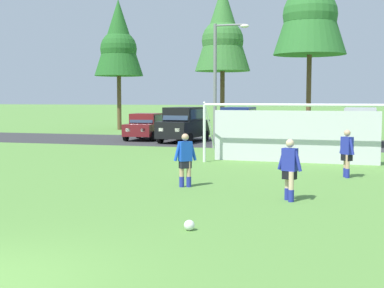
# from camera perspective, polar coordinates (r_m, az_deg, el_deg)

# --- Properties ---
(ground_plane) EXTENTS (400.00, 400.00, 0.00)m
(ground_plane) POSITION_cam_1_polar(r_m,az_deg,el_deg) (22.39, 2.80, -2.16)
(ground_plane) COLOR #598C3D
(parking_lot_strip) EXTENTS (52.00, 8.40, 0.01)m
(parking_lot_strip) POSITION_cam_1_polar(r_m,az_deg,el_deg) (33.51, 7.45, 0.12)
(parking_lot_strip) COLOR #333335
(parking_lot_strip) RESTS_ON ground
(soccer_ball) EXTENTS (0.22, 0.22, 0.22)m
(soccer_ball) POSITION_cam_1_polar(r_m,az_deg,el_deg) (11.30, -0.28, -8.48)
(soccer_ball) COLOR white
(soccer_ball) RESTS_ON ground
(soccer_goal) EXTENTS (7.48, 2.17, 2.57)m
(soccer_goal) POSITION_cam_1_polar(r_m,az_deg,el_deg) (23.16, 10.57, 1.20)
(soccer_goal) COLOR white
(soccer_goal) RESTS_ON ground
(player_striker_near) EXTENTS (0.70, 0.40, 1.64)m
(player_striker_near) POSITION_cam_1_polar(r_m,az_deg,el_deg) (14.60, 10.16, -2.69)
(player_striker_near) COLOR beige
(player_striker_near) RESTS_ON ground
(player_midfield_center) EXTENTS (0.65, 0.51, 1.64)m
(player_midfield_center) POSITION_cam_1_polar(r_m,az_deg,el_deg) (16.63, -0.71, -1.71)
(player_midfield_center) COLOR tan
(player_midfield_center) RESTS_ON ground
(player_defender_far) EXTENTS (0.54, 0.62, 1.64)m
(player_defender_far) POSITION_cam_1_polar(r_m,az_deg,el_deg) (19.36, 15.88, -0.98)
(player_defender_far) COLOR tan
(player_defender_far) RESTS_ON ground
(parked_car_slot_far_left) EXTENTS (2.27, 4.32, 1.72)m
(parked_car_slot_far_left) POSITION_cam_1_polar(r_m,az_deg,el_deg) (36.01, -4.87, 1.85)
(parked_car_slot_far_left) COLOR maroon
(parked_car_slot_far_left) RESTS_ON ground
(parked_car_slot_left) EXTENTS (2.40, 4.73, 2.16)m
(parked_car_slot_left) POSITION_cam_1_polar(r_m,az_deg,el_deg) (34.07, -0.85, 2.10)
(parked_car_slot_left) COLOR black
(parked_car_slot_left) RESTS_ON ground
(parked_car_slot_center_left) EXTENTS (2.21, 4.64, 2.16)m
(parked_car_slot_center_left) POSITION_cam_1_polar(r_m,az_deg,el_deg) (34.41, 4.87, 2.11)
(parked_car_slot_center_left) COLOR navy
(parked_car_slot_center_left) RESTS_ON ground
(parked_car_slot_center) EXTENTS (2.20, 4.29, 1.72)m
(parked_car_slot_center) POSITION_cam_1_polar(r_m,az_deg,el_deg) (32.84, 10.91, 1.50)
(parked_car_slot_center) COLOR red
(parked_car_slot_center) RESTS_ON ground
(parked_car_slot_center_right) EXTENTS (2.23, 4.65, 2.16)m
(parked_car_slot_center_right) POSITION_cam_1_polar(r_m,az_deg,el_deg) (33.35, 17.17, 1.83)
(parked_car_slot_center_right) COLOR #B2B2BC
(parked_car_slot_center_right) RESTS_ON ground
(tree_left_edge) EXTENTS (4.18, 4.18, 11.15)m
(tree_left_edge) POSITION_cam_1_polar(r_m,az_deg,el_deg) (47.92, -7.69, 10.68)
(tree_left_edge) COLOR brown
(tree_left_edge) RESTS_ON ground
(tree_mid_left) EXTENTS (4.37, 4.37, 11.65)m
(tree_mid_left) POSITION_cam_1_polar(r_m,az_deg,el_deg) (43.73, 3.23, 11.75)
(tree_mid_left) COLOR brown
(tree_mid_left) RESTS_ON ground
(tree_center_back) EXTENTS (5.33, 5.33, 14.22)m
(tree_center_back) POSITION_cam_1_polar(r_m,az_deg,el_deg) (42.14, 12.26, 14.35)
(tree_center_back) COLOR brown
(tree_center_back) RESTS_ON ground
(street_lamp) EXTENTS (2.00, 0.32, 6.69)m
(street_lamp) POSITION_cam_1_polar(r_m,az_deg,el_deg) (29.58, 2.78, 6.28)
(street_lamp) COLOR slate
(street_lamp) RESTS_ON ground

